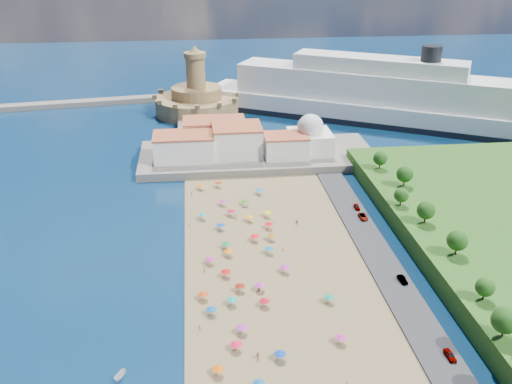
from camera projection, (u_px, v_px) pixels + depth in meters
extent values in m
plane|color=#071938|center=(252.00, 258.00, 153.98)|extent=(700.00, 700.00, 0.00)
cube|color=#59544C|center=(257.00, 156.00, 220.43)|extent=(90.00, 36.00, 3.00)
cube|color=#59544C|center=(199.00, 130.00, 249.97)|extent=(18.00, 70.00, 2.40)
cube|color=silver|center=(184.00, 147.00, 211.46)|extent=(22.00, 14.00, 9.00)
cube|color=silver|center=(237.00, 141.00, 214.91)|extent=(18.00, 16.00, 11.00)
cube|color=silver|center=(286.00, 147.00, 213.75)|extent=(16.00, 12.00, 8.00)
cube|color=silver|center=(214.00, 133.00, 225.15)|extent=(24.00, 14.00, 10.00)
cube|color=silver|center=(310.00, 142.00, 218.40)|extent=(16.00, 16.00, 8.00)
sphere|color=silver|center=(310.00, 127.00, 215.91)|extent=(10.00, 10.00, 10.00)
cylinder|color=silver|center=(311.00, 117.00, 214.34)|extent=(1.20, 1.20, 1.60)
cylinder|color=olive|center=(197.00, 105.00, 275.95)|extent=(40.00, 40.00, 8.00)
cylinder|color=olive|center=(196.00, 92.00, 273.27)|extent=(24.00, 24.00, 5.00)
cylinder|color=olive|center=(196.00, 72.00, 269.34)|extent=(9.00, 9.00, 14.00)
cylinder|color=olive|center=(195.00, 55.00, 265.95)|extent=(10.40, 10.40, 2.40)
cone|color=olive|center=(195.00, 49.00, 264.83)|extent=(6.00, 6.00, 3.00)
cube|color=black|center=(375.00, 118.00, 265.72)|extent=(156.44, 101.91, 2.66)
cube|color=silver|center=(375.00, 111.00, 264.23)|extent=(155.37, 101.07, 9.86)
cube|color=silver|center=(377.00, 86.00, 259.48)|extent=(124.51, 81.24, 13.15)
cube|color=silver|center=(379.00, 65.00, 255.40)|extent=(74.50, 50.74, 6.58)
cylinder|color=black|center=(432.00, 53.00, 244.99)|extent=(8.77, 8.77, 6.58)
cylinder|color=gray|center=(245.00, 203.00, 182.39)|extent=(0.07, 0.07, 2.00)
cone|color=#2F8217|center=(245.00, 200.00, 182.01)|extent=(2.50, 2.50, 0.60)
cylinder|color=gray|center=(223.00, 203.00, 182.45)|extent=(0.07, 0.07, 2.00)
cone|color=#B42690|center=(223.00, 200.00, 182.08)|extent=(2.50, 2.50, 0.60)
cylinder|color=gray|center=(267.00, 214.00, 175.02)|extent=(0.07, 0.07, 2.00)
cone|color=#D4C50B|center=(267.00, 212.00, 174.65)|extent=(2.50, 2.50, 0.60)
cylinder|color=gray|center=(269.00, 251.00, 154.87)|extent=(0.07, 0.07, 2.00)
cone|color=#106D94|center=(269.00, 248.00, 154.50)|extent=(2.50, 2.50, 0.60)
cylinder|color=gray|center=(221.00, 227.00, 167.43)|extent=(0.07, 0.07, 2.00)
cone|color=#0D44AE|center=(221.00, 224.00, 167.06)|extent=(2.50, 2.50, 0.60)
cylinder|color=gray|center=(249.00, 219.00, 172.31)|extent=(0.07, 0.07, 2.00)
cone|color=#F1A10D|center=(249.00, 216.00, 171.94)|extent=(2.50, 2.50, 0.60)
cylinder|color=gray|center=(231.00, 213.00, 175.79)|extent=(0.07, 0.07, 2.00)
cone|color=#AA0D3E|center=(231.00, 210.00, 175.42)|extent=(2.50, 2.50, 0.60)
cylinder|color=gray|center=(229.00, 253.00, 153.76)|extent=(0.07, 0.07, 2.00)
cone|color=orange|center=(229.00, 250.00, 153.39)|extent=(2.50, 2.50, 0.60)
cylinder|color=gray|center=(285.00, 269.00, 146.19)|extent=(0.07, 0.07, 2.00)
cone|color=#A22293|center=(285.00, 266.00, 145.82)|extent=(2.50, 2.50, 0.60)
cylinder|color=gray|center=(255.00, 238.00, 161.29)|extent=(0.07, 0.07, 2.00)
cone|color=#F70B15|center=(255.00, 235.00, 160.92)|extent=(2.50, 2.50, 0.60)
cylinder|color=gray|center=(259.00, 192.00, 190.27)|extent=(0.07, 0.07, 2.00)
cone|color=#0C67A6|center=(259.00, 189.00, 189.90)|extent=(2.50, 2.50, 0.60)
cylinder|color=gray|center=(240.00, 288.00, 138.49)|extent=(0.07, 0.07, 2.00)
cone|color=maroon|center=(240.00, 285.00, 138.11)|extent=(2.50, 2.50, 0.60)
cylinder|color=gray|center=(280.00, 356.00, 116.19)|extent=(0.07, 0.07, 2.00)
cone|color=#0C37A1|center=(280.00, 353.00, 115.82)|extent=(2.50, 2.50, 0.60)
cylinder|color=gray|center=(265.00, 303.00, 132.88)|extent=(0.07, 0.07, 2.00)
cone|color=#AB0D1F|center=(265.00, 300.00, 132.51)|extent=(2.50, 2.50, 0.60)
cylinder|color=gray|center=(212.00, 311.00, 129.97)|extent=(0.07, 0.07, 2.00)
cone|color=#0B5193|center=(211.00, 308.00, 129.60)|extent=(2.50, 2.50, 0.60)
cylinder|color=gray|center=(269.00, 226.00, 168.04)|extent=(0.07, 0.07, 2.00)
cone|color=red|center=(269.00, 223.00, 167.67)|extent=(2.50, 2.50, 0.60)
cylinder|color=gray|center=(226.00, 246.00, 157.36)|extent=(0.07, 0.07, 2.00)
cone|color=#136C38|center=(226.00, 243.00, 156.99)|extent=(2.50, 2.50, 0.60)
cylinder|color=gray|center=(236.00, 347.00, 118.85)|extent=(0.07, 0.07, 2.00)
cone|color=red|center=(236.00, 343.00, 118.48)|extent=(2.50, 2.50, 0.60)
cylinder|color=gray|center=(242.00, 330.00, 123.91)|extent=(0.07, 0.07, 2.00)
cone|color=#B1259F|center=(242.00, 326.00, 123.54)|extent=(2.50, 2.50, 0.60)
cylinder|color=gray|center=(329.00, 299.00, 134.24)|extent=(0.07, 0.07, 2.00)
cone|color=#0D7E63|center=(329.00, 296.00, 133.87)|extent=(2.50, 2.50, 0.60)
cylinder|color=gray|center=(201.00, 187.00, 193.60)|extent=(0.07, 0.07, 2.00)
cone|color=#CC6609|center=(201.00, 185.00, 193.22)|extent=(2.50, 2.50, 0.60)
cone|color=#0C579F|center=(259.00, 382.00, 108.13)|extent=(2.50, 2.50, 0.60)
cylinder|color=gray|center=(226.00, 274.00, 144.39)|extent=(0.07, 0.07, 2.00)
cone|color=red|center=(226.00, 271.00, 144.02)|extent=(2.50, 2.50, 0.60)
cylinder|color=gray|center=(260.00, 287.00, 138.76)|extent=(0.07, 0.07, 2.00)
cone|color=#BD2897|center=(260.00, 284.00, 138.39)|extent=(2.50, 2.50, 0.60)
cylinder|color=gray|center=(271.00, 237.00, 161.73)|extent=(0.07, 0.07, 2.00)
cone|color=#A0640E|center=(271.00, 234.00, 161.36)|extent=(2.50, 2.50, 0.60)
cylinder|color=gray|center=(218.00, 371.00, 112.18)|extent=(0.07, 0.07, 2.00)
cone|color=#D0570B|center=(218.00, 368.00, 111.81)|extent=(2.50, 2.50, 0.60)
cylinder|color=gray|center=(202.00, 216.00, 173.58)|extent=(0.07, 0.07, 2.00)
cone|color=#0F8E87|center=(202.00, 214.00, 173.21)|extent=(2.50, 2.50, 0.60)
cylinder|color=gray|center=(232.00, 302.00, 133.37)|extent=(0.07, 0.07, 2.00)
cone|color=#0F8E7A|center=(232.00, 299.00, 133.00)|extent=(2.50, 2.50, 0.60)
cylinder|color=gray|center=(341.00, 340.00, 120.87)|extent=(0.07, 0.07, 2.00)
cone|color=#B72780|center=(341.00, 336.00, 120.50)|extent=(2.50, 2.50, 0.60)
cylinder|color=gray|center=(218.00, 185.00, 195.54)|extent=(0.07, 0.07, 2.00)
cone|color=maroon|center=(218.00, 182.00, 195.17)|extent=(2.50, 2.50, 0.60)
cylinder|color=gray|center=(203.00, 296.00, 135.31)|extent=(0.07, 0.07, 2.00)
cone|color=#B53D0E|center=(203.00, 293.00, 134.93)|extent=(2.50, 2.50, 0.60)
cylinder|color=gray|center=(210.00, 261.00, 149.96)|extent=(0.07, 0.07, 2.00)
cone|color=#BD287D|center=(210.00, 258.00, 149.59)|extent=(2.50, 2.50, 0.60)
imported|color=tan|center=(192.00, 193.00, 189.27)|extent=(1.12, 0.70, 1.78)
imported|color=tan|center=(190.00, 225.00, 168.68)|extent=(1.12, 0.68, 1.68)
imported|color=tan|center=(346.00, 384.00, 109.12)|extent=(1.00, 1.06, 1.76)
imported|color=tan|center=(283.00, 249.00, 155.86)|extent=(0.68, 0.69, 1.60)
imported|color=tan|center=(200.00, 327.00, 125.06)|extent=(0.67, 0.72, 1.65)
imported|color=tan|center=(236.00, 216.00, 173.75)|extent=(1.17, 1.15, 1.90)
imported|color=tan|center=(297.00, 223.00, 170.05)|extent=(1.78, 1.34, 1.87)
imported|color=tan|center=(204.00, 270.00, 146.49)|extent=(0.69, 0.84, 1.61)
imported|color=tan|center=(259.00, 286.00, 139.48)|extent=(0.91, 0.64, 1.76)
imported|color=tan|center=(258.00, 355.00, 116.63)|extent=(1.60, 1.32, 1.72)
imported|color=white|center=(120.00, 376.00, 111.84)|extent=(2.79, 3.72, 1.36)
imported|color=gray|center=(402.00, 279.00, 141.81)|extent=(1.75, 4.00, 1.28)
imported|color=gray|center=(363.00, 217.00, 173.30)|extent=(2.17, 4.71, 1.31)
imported|color=gray|center=(357.00, 207.00, 179.51)|extent=(1.75, 3.92, 1.31)
imported|color=gray|center=(450.00, 355.00, 116.32)|extent=(1.73, 3.93, 1.32)
cylinder|color=#382314|center=(503.00, 332.00, 113.51)|extent=(0.50, 0.50, 3.06)
sphere|color=#14380F|center=(505.00, 320.00, 112.38)|extent=(5.50, 5.50, 5.50)
cylinder|color=#382314|center=(483.00, 295.00, 125.49)|extent=(0.50, 0.50, 2.38)
sphere|color=#14380F|center=(485.00, 287.00, 124.61)|extent=(4.28, 4.28, 4.28)
cylinder|color=#382314|center=(456.00, 250.00, 143.08)|extent=(0.50, 0.50, 2.93)
sphere|color=#14380F|center=(457.00, 240.00, 141.98)|extent=(5.28, 5.28, 5.28)
cylinder|color=#382314|center=(425.00, 218.00, 158.81)|extent=(0.50, 0.50, 2.86)
sphere|color=#14380F|center=(426.00, 210.00, 157.75)|extent=(5.15, 5.15, 5.15)
cylinder|color=#382314|center=(401.00, 202.00, 169.25)|extent=(0.50, 0.50, 2.42)
sphere|color=#14380F|center=(401.00, 195.00, 168.35)|extent=(4.35, 4.35, 4.35)
cylinder|color=#382314|center=(404.00, 182.00, 182.13)|extent=(0.50, 0.50, 2.96)
sphere|color=#14380F|center=(405.00, 174.00, 181.03)|extent=(5.33, 5.33, 5.33)
cylinder|color=#382314|center=(380.00, 165.00, 195.84)|extent=(0.50, 0.50, 2.71)
sphere|color=#14380F|center=(380.00, 158.00, 194.83)|extent=(4.88, 4.88, 4.88)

